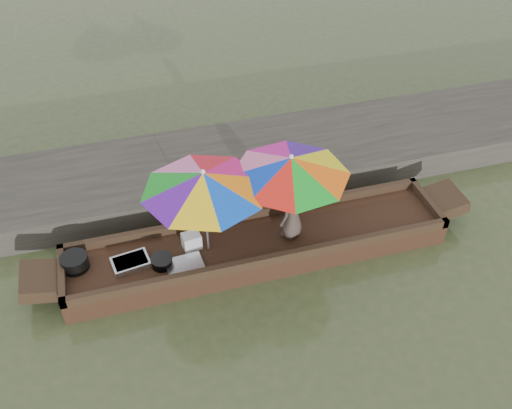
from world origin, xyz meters
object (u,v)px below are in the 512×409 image
object	(u,v)px
charcoal_grill	(162,262)
umbrella_bow	(206,212)
tray_scallop	(185,265)
supply_bag	(191,241)
cooking_pot	(75,262)
tray_crayfish	(131,262)
umbrella_stern	(289,196)
vendor	(292,211)
boat_hull	(258,247)

from	to	relation	value
charcoal_grill	umbrella_bow	bearing A→B (deg)	11.12
tray_scallop	charcoal_grill	xyz separation A→B (m)	(-0.32, 0.11, 0.04)
supply_bag	umbrella_bow	xyz separation A→B (m)	(0.24, -0.12, 0.65)
tray_scallop	cooking_pot	bearing A→B (deg)	164.43
tray_crayfish	umbrella_stern	world-z (taller)	umbrella_stern
charcoal_grill	umbrella_stern	distance (m)	2.18
umbrella_bow	umbrella_stern	world-z (taller)	same
vendor	umbrella_stern	xyz separation A→B (m)	(-0.05, 0.03, 0.27)
tray_crayfish	vendor	world-z (taller)	vendor
supply_bag	umbrella_bow	size ratio (longest dim) A/B	0.15
vendor	tray_crayfish	bearing A→B (deg)	-40.35
cooking_pot	tray_scallop	distance (m)	1.65
umbrella_bow	vendor	bearing A→B (deg)	-1.47
cooking_pot	tray_scallop	size ratio (longest dim) A/B	0.75
boat_hull	cooking_pot	world-z (taller)	cooking_pot
cooking_pot	umbrella_stern	size ratio (longest dim) A/B	0.23
boat_hull	charcoal_grill	distance (m)	1.58
tray_crayfish	tray_scallop	distance (m)	0.82
umbrella_stern	tray_crayfish	bearing A→B (deg)	179.83
tray_crayfish	vendor	xyz separation A→B (m)	(2.56, -0.04, 0.46)
cooking_pot	vendor	xyz separation A→B (m)	(3.37, -0.21, 0.39)
tray_crayfish	vendor	distance (m)	2.60
tray_crayfish	boat_hull	bearing A→B (deg)	-0.21
tray_scallop	umbrella_bow	bearing A→B (deg)	31.36
umbrella_bow	umbrella_stern	distance (m)	1.30
tray_scallop	umbrella_bow	xyz separation A→B (m)	(0.43, 0.26, 0.74)
tray_scallop	umbrella_stern	distance (m)	1.91
supply_bag	umbrella_stern	bearing A→B (deg)	-4.58
vendor	cooking_pot	bearing A→B (deg)	-43.05
vendor	charcoal_grill	bearing A→B (deg)	-36.32
tray_scallop	supply_bag	world-z (taller)	supply_bag
boat_hull	supply_bag	size ratio (longest dim) A/B	21.91
cooking_pot	charcoal_grill	size ratio (longest dim) A/B	1.31
boat_hull	supply_bag	bearing A→B (deg)	173.22
supply_bag	vendor	xyz separation A→B (m)	(1.59, -0.16, 0.37)
boat_hull	umbrella_stern	size ratio (longest dim) A/B	3.41
tray_scallop	umbrella_stern	xyz separation A→B (m)	(1.73, 0.26, 0.74)
umbrella_stern	supply_bag	bearing A→B (deg)	175.42
boat_hull	umbrella_bow	xyz separation A→B (m)	(-0.80, 0.00, 0.95)
boat_hull	charcoal_grill	size ratio (longest dim) A/B	19.33
tray_crayfish	supply_bag	world-z (taller)	supply_bag
tray_scallop	supply_bag	size ratio (longest dim) A/B	1.98
boat_hull	umbrella_bow	world-z (taller)	umbrella_bow
tray_crayfish	umbrella_bow	world-z (taller)	umbrella_bow
cooking_pot	tray_crayfish	size ratio (longest dim) A/B	0.75
tray_crayfish	umbrella_bow	distance (m)	1.41
cooking_pot	supply_bag	xyz separation A→B (m)	(1.78, -0.06, 0.02)
umbrella_stern	cooking_pot	bearing A→B (deg)	176.90
cooking_pot	tray_crayfish	world-z (taller)	cooking_pot
charcoal_grill	supply_bag	xyz separation A→B (m)	(0.51, 0.27, 0.06)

